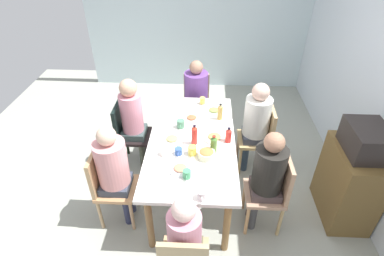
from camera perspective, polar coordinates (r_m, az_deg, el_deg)
ground_plane at (r=3.87m, az=0.00°, el=-11.23°), size 6.76×6.76×0.00m
wall_left at (r=5.74m, az=1.49°, el=20.11°), size 0.12×4.11×2.60m
dining_table at (r=3.40m, az=0.00°, el=-3.25°), size 1.84×0.95×0.77m
chair_0 at (r=3.26m, az=15.02°, el=-11.09°), size 0.40×0.40×0.90m
person_0 at (r=3.09m, az=13.99°, el=-8.33°), size 0.31×0.31×1.21m
person_1 at (r=2.58m, az=-1.39°, el=-20.25°), size 0.30×0.30×1.16m
chair_2 at (r=3.94m, az=12.83°, el=-1.38°), size 0.40×0.40×0.90m
person_2 at (r=3.79m, az=11.96°, el=1.50°), size 0.32×0.32×1.24m
chair_3 at (r=3.33m, az=-15.47°, el=-10.02°), size 0.40×0.40×0.90m
person_3 at (r=3.15m, az=-14.54°, el=-7.28°), size 0.32×0.32×1.23m
chair_4 at (r=3.99m, az=-11.99°, el=-0.67°), size 0.40×0.40×0.90m
person_4 at (r=3.84m, az=-11.09°, el=2.11°), size 0.30×0.30×1.25m
chair_5 at (r=4.57m, az=0.80°, el=5.20°), size 0.40×0.40×0.90m
person_5 at (r=4.40m, az=0.77°, el=6.93°), size 0.34×0.34×1.18m
plate_0 at (r=3.36m, az=4.27°, el=-1.76°), size 0.26×0.26×0.04m
plate_1 at (r=3.66m, az=-0.07°, el=1.86°), size 0.21×0.21×0.04m
plate_2 at (r=2.97m, az=-2.24°, el=-7.68°), size 0.23×0.23×0.04m
plate_3 at (r=3.82m, az=4.17°, el=3.27°), size 0.23×0.23×0.04m
plate_4 at (r=3.33m, az=-3.78°, el=-2.15°), size 0.23×0.23×0.04m
bowl_0 at (r=3.09m, az=2.75°, el=-4.89°), size 0.18×0.18×0.09m
cup_0 at (r=3.12m, az=-2.57°, el=-4.43°), size 0.11×0.08×0.08m
cup_1 at (r=2.87m, az=-1.00°, el=-8.70°), size 0.11×0.08×0.08m
cup_2 at (r=3.12m, az=0.05°, el=-4.27°), size 0.12×0.09×0.10m
cup_3 at (r=2.69m, az=1.94°, el=-12.53°), size 0.12×0.08×0.09m
cup_4 at (r=3.13m, az=-5.28°, el=-4.52°), size 0.12×0.08×0.07m
cup_5 at (r=3.96m, az=2.00°, el=5.16°), size 0.11×0.07×0.09m
cup_6 at (r=3.50m, az=-2.16°, el=0.77°), size 0.13×0.09×0.10m
bottle_0 at (r=3.12m, az=4.11°, el=-3.12°), size 0.07×0.07×0.21m
bottle_1 at (r=3.28m, az=6.90°, el=-1.39°), size 0.06×0.06×0.18m
bottle_2 at (r=3.22m, az=0.45°, el=-1.34°), size 0.06×0.06×0.24m
bottle_3 at (r=3.64m, az=5.33°, el=3.02°), size 0.06×0.06×0.21m
side_cabinet at (r=3.70m, az=27.40°, el=-9.29°), size 0.70×0.44×0.90m
microwave at (r=3.35m, az=30.10°, el=-1.98°), size 0.48×0.36×0.28m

